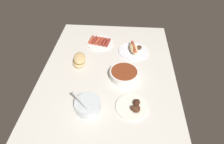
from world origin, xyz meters
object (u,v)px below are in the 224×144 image
object	(u,v)px
bread_stack	(79,60)
plate_hotdog_assembled	(134,50)
plate_sausages	(99,42)
bowl_chili	(124,74)
bowl_coleslaw	(88,105)
plate_grilled_meat	(133,107)

from	to	relation	value
bread_stack	plate_hotdog_assembled	bearing A→B (deg)	114.31
plate_sausages	plate_hotdog_assembled	bearing A→B (deg)	72.18
bowl_chili	bowl_coleslaw	bearing A→B (deg)	-35.86
bread_stack	plate_sausages	distance (cm)	28.52
plate_grilled_meat	bowl_chili	bearing A→B (deg)	-166.93
plate_grilled_meat	bowl_chili	world-z (taller)	bowl_chili
bowl_coleslaw	bowl_chili	size ratio (longest dim) A/B	0.79
bread_stack	plate_hotdog_assembled	world-z (taller)	bread_stack
bowl_coleslaw	plate_grilled_meat	world-z (taller)	bowl_coleslaw
bread_stack	bowl_coleslaw	world-z (taller)	bowl_coleslaw
plate_hotdog_assembled	plate_grilled_meat	xyz separation A→B (cm)	(52.83, -0.77, -0.80)
plate_hotdog_assembled	plate_sausages	size ratio (longest dim) A/B	1.07
bread_stack	plate_hotdog_assembled	size ratio (longest dim) A/B	0.65
bowl_chili	bread_stack	bearing A→B (deg)	-108.47
plate_hotdog_assembled	bowl_coleslaw	distance (cm)	60.83
bowl_chili	plate_grilled_meat	bearing A→B (deg)	13.07
plate_hotdog_assembled	plate_sausages	bearing A→B (deg)	-107.82
plate_hotdog_assembled	bowl_coleslaw	world-z (taller)	bowl_coleslaw
plate_hotdog_assembled	bowl_chili	xyz separation A→B (cm)	(28.05, -6.52, 0.83)
bowl_chili	plate_sausages	bearing A→B (deg)	-150.45
plate_hotdog_assembled	bowl_chili	distance (cm)	28.80
plate_sausages	bread_stack	bearing A→B (deg)	-22.88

